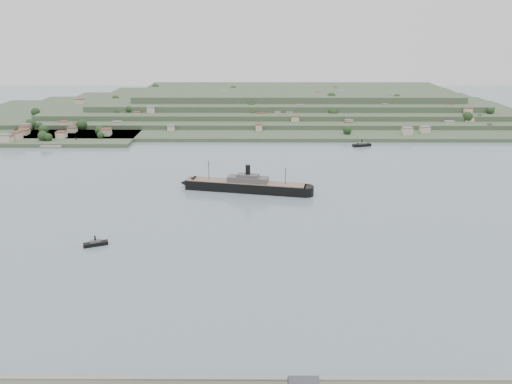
{
  "coord_description": "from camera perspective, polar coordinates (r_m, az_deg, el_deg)",
  "views": [
    {
      "loc": [
        11.96,
        -302.27,
        131.18
      ],
      "look_at": [
        10.33,
        30.0,
        13.23
      ],
      "focal_mm": 35.0,
      "sensor_mm": 36.0,
      "label": 1
    }
  ],
  "objects": [
    {
      "name": "ground",
      "position": [
        329.73,
        -1.83,
        -3.91
      ],
      "size": [
        1400.0,
        1400.0,
        0.0
      ],
      "primitive_type": "plane",
      "color": "slate",
      "rests_on": "ground"
    },
    {
      "name": "far_peninsula",
      "position": [
        705.71,
        1.59,
        9.8
      ],
      "size": [
        760.0,
        309.0,
        30.0
      ],
      "color": "#374A31",
      "rests_on": "ground"
    },
    {
      "name": "steamship",
      "position": [
        392.93,
        -1.59,
        0.77
      ],
      "size": [
        107.19,
        31.88,
        25.9
      ],
      "color": "black",
      "rests_on": "ground"
    },
    {
      "name": "tugboat",
      "position": [
        317.0,
        -17.86,
        -5.6
      ],
      "size": [
        14.79,
        8.98,
        6.48
      ],
      "color": "black",
      "rests_on": "ground"
    },
    {
      "name": "ferry_west",
      "position": [
        577.91,
        -19.85,
        5.42
      ],
      "size": [
        18.87,
        9.12,
        6.82
      ],
      "color": "black",
      "rests_on": "ground"
    },
    {
      "name": "ferry_east",
      "position": [
        542.37,
        11.99,
        5.31
      ],
      "size": [
        20.71,
        10.85,
        7.48
      ],
      "color": "black",
      "rests_on": "ground"
    }
  ]
}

